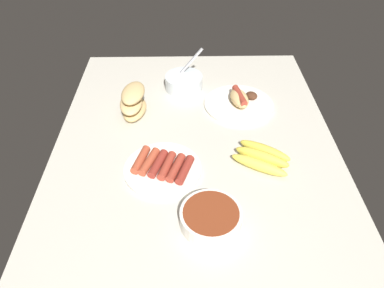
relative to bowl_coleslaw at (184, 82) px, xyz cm
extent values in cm
cube|color=beige|center=(-33.97, -3.61, -4.55)|extent=(120.00, 90.00, 3.00)
cylinder|color=silver|center=(-0.02, 0.01, -0.32)|extent=(14.34, 14.34, 5.45)
cylinder|color=beige|center=(-0.02, 0.01, 0.77)|extent=(12.62, 12.62, 2.45)
cube|color=#B7B7BC|center=(3.20, -1.78, 5.57)|extent=(2.73, 11.15, 12.53)
cylinder|color=white|center=(-44.51, 6.37, -2.55)|extent=(22.92, 22.92, 1.00)
cylinder|color=maroon|center=(-46.75, -0.19, -0.78)|extent=(10.57, 5.78, 2.52)
cylinder|color=#9E3828|center=(-45.86, 2.43, -0.78)|extent=(10.56, 5.85, 2.52)
cylinder|color=#9E3828|center=(-44.96, 5.06, -0.78)|extent=(10.60, 5.44, 2.52)
cylinder|color=maroon|center=(-44.06, 7.69, -0.78)|extent=(10.57, 5.74, 2.52)
cylinder|color=#AD472D|center=(-43.17, 10.31, -0.78)|extent=(10.54, 6.01, 2.52)
cylinder|color=#AD472D|center=(-42.27, 12.94, -0.78)|extent=(10.61, 5.25, 2.52)
ellipsoid|color=gold|center=(-38.45, -24.70, -1.23)|extent=(11.65, 15.72, 3.63)
ellipsoid|color=gold|center=(-41.56, -23.33, -1.06)|extent=(11.18, 16.45, 3.97)
ellipsoid|color=#E5D14C|center=(-44.66, -21.95, -1.34)|extent=(11.62, 16.82, 3.40)
cylinder|color=white|center=(-12.02, -19.88, -2.55)|extent=(25.10, 25.10, 1.00)
ellipsoid|color=tan|center=(-12.02, -19.88, 0.15)|extent=(12.31, 8.09, 4.40)
cylinder|color=#9E3828|center=(-12.02, -19.88, 1.36)|extent=(11.05, 4.45, 2.40)
ellipsoid|color=#472819|center=(-9.19, -24.77, -0.65)|extent=(5.47, 5.67, 2.80)
cylinder|color=white|center=(-63.77, -6.66, -0.91)|extent=(15.80, 15.80, 4.28)
cylinder|color=maroon|center=(-63.77, -6.66, 0.84)|extent=(14.22, 14.22, 1.00)
ellipsoid|color=tan|center=(-16.42, 17.22, -1.25)|extent=(14.80, 9.89, 3.60)
ellipsoid|color=#DBB77A|center=(-17.50, 18.07, 2.35)|extent=(13.93, 8.07, 3.60)
ellipsoid|color=tan|center=(-16.70, 17.10, 5.95)|extent=(14.43, 9.06, 3.60)
camera|label=1|loc=(-119.87, -0.87, 73.22)|focal=33.79mm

